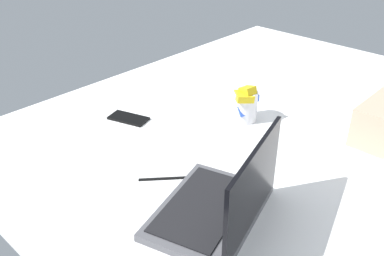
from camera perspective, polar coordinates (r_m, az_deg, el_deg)
name	(u,v)px	position (r cm, az deg, el deg)	size (l,w,h in cm)	color
bed_mattress	(268,135)	(161.65, 10.13, -0.95)	(180.00, 140.00, 18.00)	white
laptop	(220,204)	(105.62, 3.84, -10.21)	(38.08, 31.25, 23.00)	#4C4C51
snack_cup	(245,105)	(149.11, 7.14, 3.15)	(10.63, 9.56, 13.67)	silver
cell_phone	(128,118)	(152.65, -8.55, 1.30)	(6.80, 14.00, 0.80)	black
charger_cable	(169,178)	(120.86, -3.16, -6.79)	(17.00, 0.60, 0.60)	black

